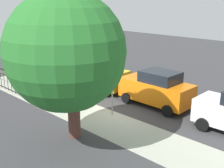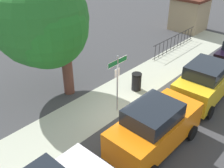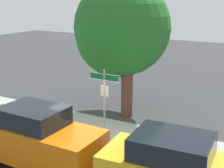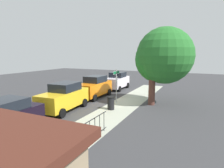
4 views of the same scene
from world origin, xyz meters
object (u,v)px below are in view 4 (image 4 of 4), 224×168
object	(u,v)px
car_orange	(94,87)
car_yellow	(64,97)
shade_tree	(163,57)
car_black	(1,118)
car_white	(117,81)
street_sign	(116,80)
trash_bin	(111,103)

from	to	relation	value
car_orange	car_yellow	xyz separation A→B (m)	(4.67, 0.14, -0.01)
shade_tree	car_black	distance (m)	12.10
car_white	car_yellow	size ratio (longest dim) A/B	0.92
car_orange	car_yellow	bearing A→B (deg)	2.24
shade_tree	car_orange	world-z (taller)	shade_tree
car_white	street_sign	bearing A→B (deg)	21.95
street_sign	trash_bin	world-z (taller)	street_sign
car_white	shade_tree	bearing A→B (deg)	52.27
car_orange	car_black	xyz separation A→B (m)	(9.59, 0.16, -0.09)
car_white	car_black	xyz separation A→B (m)	(14.48, -0.11, -0.07)
shade_tree	trash_bin	size ratio (longest dim) A/B	6.48
street_sign	car_black	size ratio (longest dim) A/B	0.68
car_yellow	trash_bin	xyz separation A→B (m)	(-1.65, 3.07, -0.53)
street_sign	car_yellow	size ratio (longest dim) A/B	0.66
car_yellow	car_black	xyz separation A→B (m)	(4.93, 0.02, -0.08)
car_orange	car_yellow	world-z (taller)	car_orange
car_yellow	trash_bin	distance (m)	3.53
trash_bin	shade_tree	bearing A→B (deg)	137.27
shade_tree	car_black	size ratio (longest dim) A/B	1.48
shade_tree	car_yellow	distance (m)	8.50
car_black	trash_bin	size ratio (longest dim) A/B	4.38
shade_tree	car_white	distance (m)	8.11
shade_tree	trash_bin	xyz separation A→B (m)	(3.38, -3.12, -3.45)
car_yellow	car_black	bearing A→B (deg)	-3.14
shade_tree	car_white	world-z (taller)	shade_tree
shade_tree	car_yellow	xyz separation A→B (m)	(5.03, -6.20, -2.92)
car_orange	car_yellow	size ratio (longest dim) A/B	0.97
car_orange	trash_bin	distance (m)	4.44
trash_bin	car_white	bearing A→B (deg)	-159.54
shade_tree	car_white	size ratio (longest dim) A/B	1.57
car_black	trash_bin	distance (m)	7.27
street_sign	shade_tree	world-z (taller)	shade_tree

